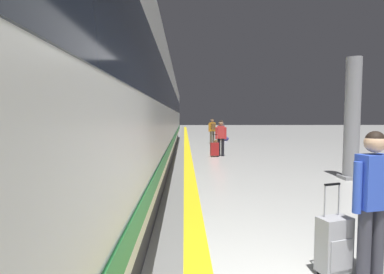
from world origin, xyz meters
TOP-DOWN VIEW (x-y plane):
  - safety_line_strip at (-1.04, 10.00)m, footprint 0.36×80.00m
  - tactile_edge_band at (-1.33, 10.00)m, footprint 0.53×80.00m
  - high_speed_train at (-3.06, 7.86)m, footprint 2.94×33.61m
  - traveller_foreground at (0.89, 1.13)m, footprint 0.53×0.28m
  - rolling_suitcase_foreground at (0.55, 1.26)m, footprint 0.43×0.33m
  - passenger_near at (0.51, 11.90)m, footprint 0.52×0.23m
  - suitcase_near at (0.19, 11.67)m, footprint 0.40×0.27m
  - passenger_mid at (0.70, 18.30)m, footprint 0.50×0.41m
  - duffel_bag_mid at (1.01, 18.03)m, footprint 0.44×0.26m
  - passenger_far at (1.64, 20.85)m, footprint 0.48×0.27m
  - duffel_bag_far at (1.96, 20.62)m, footprint 0.44×0.26m
  - platform_pillar at (3.77, 6.68)m, footprint 0.56×0.56m

SIDE VIEW (x-z plane):
  - tactile_edge_band at x=-1.33m, z-range 0.00..0.01m
  - safety_line_strip at x=-1.04m, z-range 0.00..0.01m
  - duffel_bag_mid at x=1.01m, z-range -0.03..0.33m
  - duffel_bag_far at x=1.96m, z-range -0.03..0.33m
  - suitcase_near at x=0.19m, z-range -0.17..0.88m
  - rolling_suitcase_foreground at x=0.55m, z-range -0.17..0.93m
  - passenger_far at x=1.64m, z-range 0.13..1.71m
  - passenger_near at x=0.51m, z-range 0.14..1.82m
  - traveller_foreground at x=0.89m, z-range 0.14..1.86m
  - passenger_mid at x=0.70m, z-range 0.16..1.88m
  - platform_pillar at x=3.77m, z-range -0.08..3.52m
  - high_speed_train at x=-3.06m, z-range 0.02..4.99m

